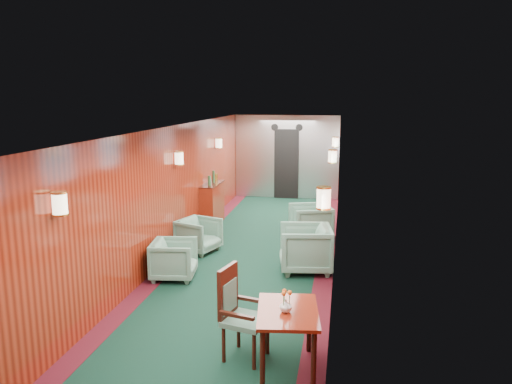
# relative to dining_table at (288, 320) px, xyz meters

# --- Properties ---
(room) EXTENTS (12.00, 12.10, 2.40)m
(room) POSITION_rel_dining_table_xyz_m (-1.07, 3.33, 1.06)
(room) COLOR black
(room) RESTS_ON ground
(bulkhead) EXTENTS (2.98, 0.17, 2.39)m
(bulkhead) POSITION_rel_dining_table_xyz_m (-1.07, 9.25, 0.61)
(bulkhead) COLOR silver
(bulkhead) RESTS_ON ground
(windows_right) EXTENTS (0.02, 8.60, 0.80)m
(windows_right) POSITION_rel_dining_table_xyz_m (0.41, 3.58, 0.87)
(windows_right) COLOR silver
(windows_right) RESTS_ON ground
(wall_sconces) EXTENTS (2.97, 7.97, 0.25)m
(wall_sconces) POSITION_rel_dining_table_xyz_m (-1.07, 3.90, 1.21)
(wall_sconces) COLOR #FEEEC6
(wall_sconces) RESTS_ON ground
(dining_table) EXTENTS (0.75, 0.99, 0.69)m
(dining_table) POSITION_rel_dining_table_xyz_m (0.00, 0.00, 0.00)
(dining_table) COLOR maroon
(dining_table) RESTS_ON ground
(side_chair) EXTENTS (0.57, 0.59, 1.06)m
(side_chair) POSITION_rel_dining_table_xyz_m (-0.59, 0.19, -0.00)
(side_chair) COLOR #224F43
(side_chair) RESTS_ON ground
(credenza) EXTENTS (0.34, 1.08, 1.25)m
(credenza) POSITION_rel_dining_table_xyz_m (-2.41, 5.90, -0.08)
(credenza) COLOR maroon
(credenza) RESTS_ON ground
(flower_vase) EXTENTS (0.18, 0.18, 0.14)m
(flower_vase) POSITION_rel_dining_table_xyz_m (-0.02, -0.05, 0.18)
(flower_vase) COLOR beige
(flower_vase) RESTS_ON dining_table
(armchair_left_near) EXTENTS (0.78, 0.77, 0.64)m
(armchair_left_near) POSITION_rel_dining_table_xyz_m (-2.13, 2.43, -0.26)
(armchair_left_near) COLOR #224F43
(armchair_left_near) RESTS_ON ground
(armchair_left_far) EXTENTS (0.90, 0.88, 0.64)m
(armchair_left_far) POSITION_rel_dining_table_xyz_m (-2.14, 3.87, -0.26)
(armchair_left_far) COLOR #224F43
(armchair_left_far) RESTS_ON ground
(armchair_right_near) EXTENTS (0.98, 0.96, 0.79)m
(armchair_right_near) POSITION_rel_dining_table_xyz_m (-0.05, 3.16, -0.19)
(armchair_right_near) COLOR #224F43
(armchair_right_near) RESTS_ON ground
(armchair_right_far) EXTENTS (1.01, 0.99, 0.73)m
(armchair_right_far) POSITION_rel_dining_table_xyz_m (-0.10, 5.07, -0.21)
(armchair_right_far) COLOR #224F43
(armchair_right_far) RESTS_ON ground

